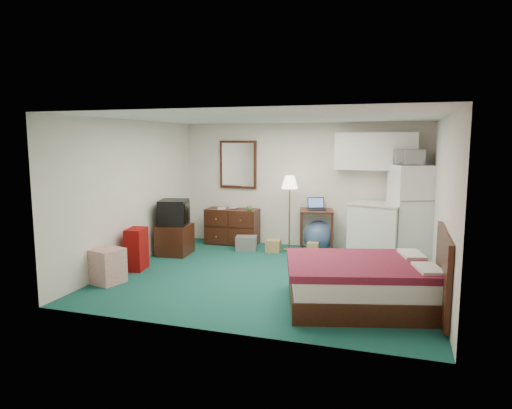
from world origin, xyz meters
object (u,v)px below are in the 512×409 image
(dresser, at_px, (232,226))
(kitchen_counter, at_px, (377,231))
(bed, at_px, (361,284))
(tv_stand, at_px, (175,240))
(fridge, at_px, (411,212))
(desk, at_px, (316,230))
(suitcase, at_px, (137,249))
(floor_lamp, at_px, (289,213))

(dresser, xyz_separation_m, kitchen_counter, (2.93, -0.22, 0.12))
(bed, relative_size, tv_stand, 2.97)
(kitchen_counter, height_order, fridge, fridge)
(desk, relative_size, fridge, 0.47)
(fridge, distance_m, suitcase, 4.91)
(suitcase, bearing_deg, tv_stand, 73.69)
(tv_stand, xyz_separation_m, suitcase, (-0.12, -1.13, 0.07))
(floor_lamp, distance_m, suitcase, 3.01)
(kitchen_counter, relative_size, suitcase, 1.41)
(fridge, xyz_separation_m, suitcase, (-4.38, -2.15, -0.51))
(floor_lamp, relative_size, suitcase, 2.11)
(floor_lamp, bearing_deg, kitchen_counter, -0.76)
(dresser, height_order, floor_lamp, floor_lamp)
(kitchen_counter, height_order, tv_stand, kitchen_counter)
(floor_lamp, height_order, bed, floor_lamp)
(suitcase, bearing_deg, kitchen_counter, 18.52)
(desk, xyz_separation_m, tv_stand, (-2.50, -1.12, -0.12))
(floor_lamp, xyz_separation_m, desk, (0.51, 0.15, -0.33))
(tv_stand, bearing_deg, kitchen_counter, 9.77)
(desk, bearing_deg, fridge, -15.02)
(dresser, distance_m, desk, 1.77)
(floor_lamp, bearing_deg, fridge, 1.41)
(fridge, distance_m, tv_stand, 4.42)
(fridge, relative_size, suitcase, 2.45)
(fridge, xyz_separation_m, tv_stand, (-4.26, -1.02, -0.58))
(kitchen_counter, xyz_separation_m, suitcase, (-3.79, -2.07, -0.14))
(dresser, bearing_deg, kitchen_counter, -5.71)
(floor_lamp, distance_m, desk, 0.62)
(tv_stand, bearing_deg, desk, 19.36)
(kitchen_counter, relative_size, tv_stand, 1.59)
(fridge, bearing_deg, tv_stand, 173.52)
(kitchen_counter, distance_m, tv_stand, 3.79)
(floor_lamp, height_order, tv_stand, floor_lamp)
(floor_lamp, bearing_deg, suitcase, -135.35)
(floor_lamp, distance_m, bed, 3.18)
(dresser, height_order, desk, desk)
(kitchen_counter, distance_m, fridge, 0.70)
(suitcase, bearing_deg, desk, 30.35)
(dresser, distance_m, suitcase, 2.45)
(tv_stand, bearing_deg, fridge, 8.81)
(dresser, height_order, tv_stand, dresser)
(bed, xyz_separation_m, suitcase, (-3.73, 0.61, 0.06))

